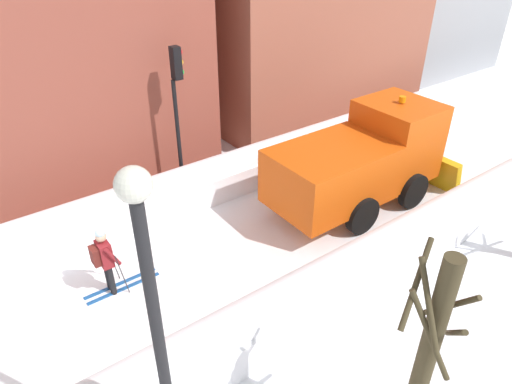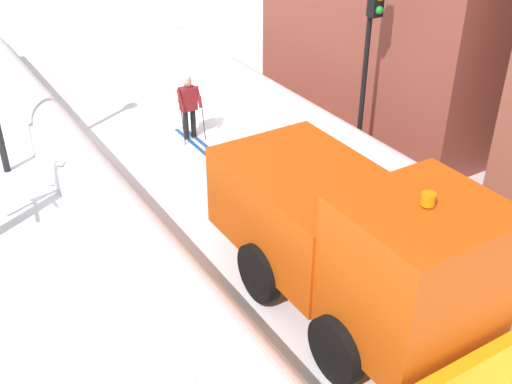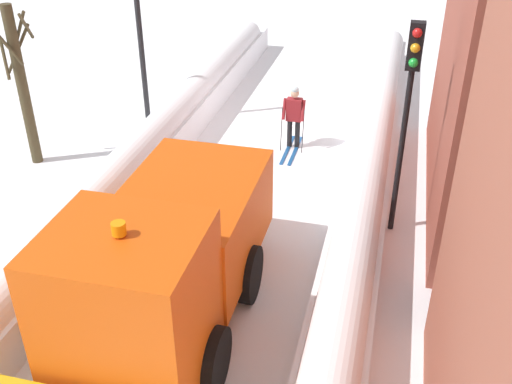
# 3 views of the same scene
# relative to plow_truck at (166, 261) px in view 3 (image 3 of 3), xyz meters

# --- Properties ---
(plow_truck) EXTENTS (3.20, 5.98, 3.12)m
(plow_truck) POSITION_rel_plow_truck_xyz_m (0.00, 0.00, 0.00)
(plow_truck) COLOR #DB510F
(plow_truck) RESTS_ON ground
(skier) EXTENTS (0.62, 1.80, 1.81)m
(skier) POSITION_rel_plow_truck_xyz_m (-0.72, -7.66, -0.48)
(skier) COLOR black
(skier) RESTS_ON ground
(traffic_light_pole) EXTENTS (0.28, 0.42, 4.62)m
(traffic_light_pole) POSITION_rel_plow_truck_xyz_m (-3.60, -4.05, 1.75)
(traffic_light_pole) COLOR black
(traffic_light_pole) RESTS_ON ground
(street_lamp) EXTENTS (0.40, 0.40, 5.62)m
(street_lamp) POSITION_rel_plow_truck_xyz_m (3.94, -8.34, 2.05)
(street_lamp) COLOR black
(street_lamp) RESTS_ON ground
(bare_tree_near) EXTENTS (1.05, 1.20, 4.15)m
(bare_tree_near) POSITION_rel_plow_truck_xyz_m (5.80, -5.16, 0.72)
(bare_tree_near) COLOR #413823
(bare_tree_near) RESTS_ON ground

